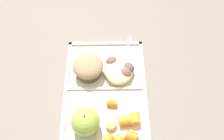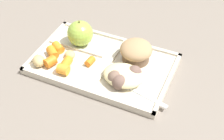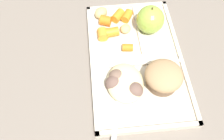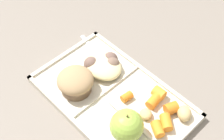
# 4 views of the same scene
# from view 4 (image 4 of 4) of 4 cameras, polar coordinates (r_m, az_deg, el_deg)

# --- Properties ---
(ground) EXTENTS (6.00, 6.00, 0.00)m
(ground) POSITION_cam_4_polar(r_m,az_deg,el_deg) (0.75, 0.11, -5.26)
(ground) COLOR slate
(lunch_tray) EXTENTS (0.36, 0.22, 0.02)m
(lunch_tray) POSITION_cam_4_polar(r_m,az_deg,el_deg) (0.75, 0.13, -4.97)
(lunch_tray) COLOR beige
(lunch_tray) RESTS_ON ground
(green_apple) EXTENTS (0.07, 0.07, 0.08)m
(green_apple) POSITION_cam_4_polar(r_m,az_deg,el_deg) (0.66, 2.64, -9.91)
(green_apple) COLOR #93B742
(green_apple) RESTS_ON lunch_tray
(bran_muffin) EXTENTS (0.08, 0.08, 0.06)m
(bran_muffin) POSITION_cam_4_polar(r_m,az_deg,el_deg) (0.74, -6.52, -2.13)
(bran_muffin) COLOR brown
(bran_muffin) RESTS_ON lunch_tray
(carrot_slice_large) EXTENTS (0.03, 0.04, 0.03)m
(carrot_slice_large) POSITION_cam_4_polar(r_m,az_deg,el_deg) (0.72, 10.50, -6.72)
(carrot_slice_large) COLOR orange
(carrot_slice_large) RESTS_ON lunch_tray
(carrot_slice_center) EXTENTS (0.03, 0.04, 0.02)m
(carrot_slice_center) POSITION_cam_4_polar(r_m,az_deg,el_deg) (0.73, 7.50, -5.42)
(carrot_slice_center) COLOR orange
(carrot_slice_center) RESTS_ON lunch_tray
(carrot_slice_small) EXTENTS (0.04, 0.04, 0.02)m
(carrot_slice_small) POSITION_cam_4_polar(r_m,az_deg,el_deg) (0.70, 9.64, -9.18)
(carrot_slice_small) COLOR orange
(carrot_slice_small) RESTS_ON lunch_tray
(carrot_slice_tilted) EXTENTS (0.03, 0.03, 0.03)m
(carrot_slice_tilted) POSITION_cam_4_polar(r_m,az_deg,el_deg) (0.74, 8.36, -4.10)
(carrot_slice_tilted) COLOR orange
(carrot_slice_tilted) RESTS_ON lunch_tray
(carrot_slice_diagonal) EXTENTS (0.02, 0.03, 0.02)m
(carrot_slice_diagonal) POSITION_cam_4_polar(r_m,az_deg,el_deg) (0.73, 2.65, -4.79)
(carrot_slice_diagonal) COLOR orange
(carrot_slice_diagonal) RESTS_ON lunch_tray
(carrot_slice_near_corner) EXTENTS (0.04, 0.04, 0.02)m
(carrot_slice_near_corner) POSITION_cam_4_polar(r_m,az_deg,el_deg) (0.69, 8.14, -10.35)
(carrot_slice_near_corner) COLOR orange
(carrot_slice_near_corner) RESTS_ON lunch_tray
(potato_chunk_wedge) EXTENTS (0.04, 0.04, 0.02)m
(potato_chunk_wedge) POSITION_cam_4_polar(r_m,az_deg,el_deg) (0.71, 6.06, -7.82)
(potato_chunk_wedge) COLOR tan
(potato_chunk_wedge) RESTS_ON lunch_tray
(potato_chunk_browned) EXTENTS (0.05, 0.05, 0.03)m
(potato_chunk_browned) POSITION_cam_4_polar(r_m,az_deg,el_deg) (0.72, 12.77, -7.55)
(potato_chunk_browned) COLOR tan
(potato_chunk_browned) RESTS_ON lunch_tray
(egg_noodle_pile) EXTENTS (0.10, 0.08, 0.03)m
(egg_noodle_pile) POSITION_cam_4_polar(r_m,az_deg,el_deg) (0.78, -1.66, 0.83)
(egg_noodle_pile) COLOR beige
(egg_noodle_pile) RESTS_ON lunch_tray
(meatball_center) EXTENTS (0.04, 0.04, 0.04)m
(meatball_center) POSITION_cam_4_polar(r_m,az_deg,el_deg) (0.78, 0.05, 0.98)
(meatball_center) COLOR #755B4C
(meatball_center) RESTS_ON lunch_tray
(meatball_side) EXTENTS (0.04, 0.04, 0.04)m
(meatball_side) POSITION_cam_4_polar(r_m,az_deg,el_deg) (0.78, -3.70, 1.07)
(meatball_side) COLOR brown
(meatball_side) RESTS_ON lunch_tray
(meatball_back) EXTENTS (0.03, 0.03, 0.03)m
(meatball_back) POSITION_cam_4_polar(r_m,az_deg,el_deg) (0.78, -1.57, 0.58)
(meatball_back) COLOR brown
(meatball_back) RESTS_ON lunch_tray
(meatball_front) EXTENTS (0.04, 0.04, 0.04)m
(meatball_front) POSITION_cam_4_polar(r_m,az_deg,el_deg) (0.79, -0.28, 1.90)
(meatball_front) COLOR brown
(meatball_front) RESTS_ON lunch_tray
(plastic_fork) EXTENTS (0.15, 0.05, 0.00)m
(plastic_fork) POSITION_cam_4_polar(r_m,az_deg,el_deg) (0.82, -2.59, 2.59)
(plastic_fork) COLOR white
(plastic_fork) RESTS_ON lunch_tray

